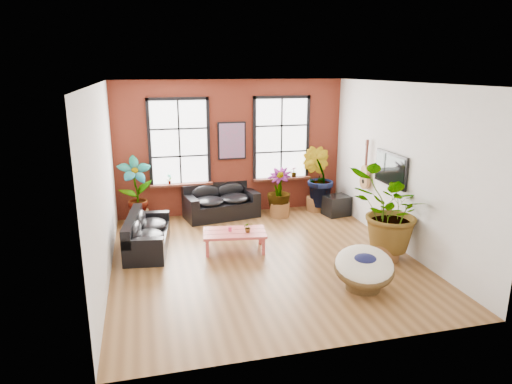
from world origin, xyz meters
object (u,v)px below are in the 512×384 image
papasan_chair (364,268)px  sofa_left (145,234)px  coffee_table (235,234)px  sofa_back (221,202)px

papasan_chair → sofa_left: bearing=162.8°
sofa_left → papasan_chair: size_ratio=1.49×
sofa_left → coffee_table: bearing=-98.1°
sofa_back → sofa_left: bearing=-146.4°
sofa_left → papasan_chair: (3.69, -2.79, 0.06)m
sofa_back → coffee_table: 2.36m
sofa_left → coffee_table: 1.91m
papasan_chair → sofa_back: bearing=130.5°
sofa_back → papasan_chair: sofa_back is taller
sofa_back → coffee_table: size_ratio=1.42×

